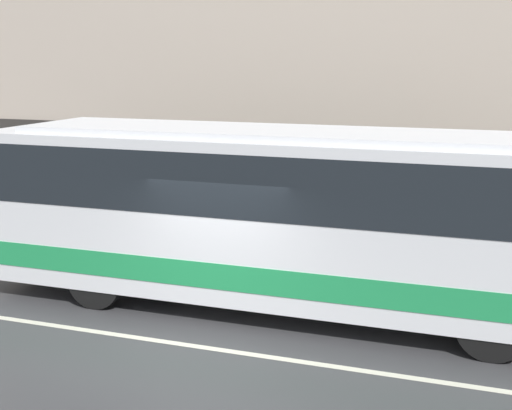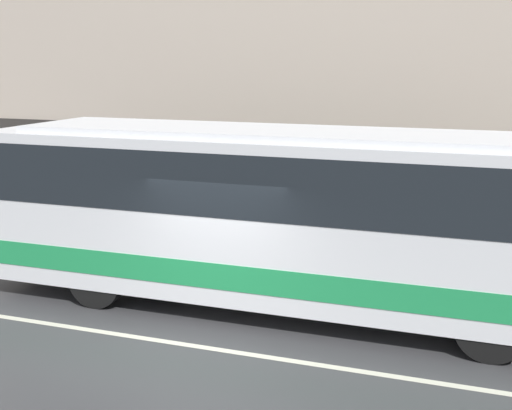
{
  "view_description": "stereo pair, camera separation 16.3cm",
  "coord_description": "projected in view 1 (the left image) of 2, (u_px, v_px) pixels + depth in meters",
  "views": [
    {
      "loc": [
        4.47,
        -9.69,
        4.52
      ],
      "look_at": [
        0.24,
        2.17,
        1.89
      ],
      "focal_mm": 50.0,
      "sensor_mm": 36.0,
      "label": 1
    },
    {
      "loc": [
        4.62,
        -9.64,
        4.52
      ],
      "look_at": [
        0.24,
        2.17,
        1.89
      ],
      "focal_mm": 50.0,
      "sensor_mm": 36.0,
      "label": 2
    }
  ],
  "objects": [
    {
      "name": "building_facade",
      "position": [
        317.0,
        14.0,
        16.73
      ],
      "size": [
        60.0,
        0.35,
        11.42
      ],
      "color": "#B7A899",
      "rests_on": "ground_plane"
    },
    {
      "name": "pedestrian_waiting",
      "position": [
        367.0,
        219.0,
        15.95
      ],
      "size": [
        0.36,
        0.36,
        1.73
      ],
      "color": "#333338",
      "rests_on": "sidewalk"
    },
    {
      "name": "transit_bus",
      "position": [
        274.0,
        209.0,
        12.76
      ],
      "size": [
        10.9,
        2.59,
        3.27
      ],
      "color": "silver",
      "rests_on": "ground_plane"
    },
    {
      "name": "lane_stripe",
      "position": [
        196.0,
        346.0,
        11.33
      ],
      "size": [
        54.0,
        0.14,
        0.01
      ],
      "color": "beige",
      "rests_on": "ground_plane"
    },
    {
      "name": "ground_plane",
      "position": [
        196.0,
        346.0,
        11.33
      ],
      "size": [
        60.0,
        60.0,
        0.0
      ],
      "primitive_type": "plane",
      "color": "#38383A"
    },
    {
      "name": "sidewalk",
      "position": [
        295.0,
        254.0,
        16.36
      ],
      "size": [
        60.0,
        2.94,
        0.14
      ],
      "color": "#A09E99",
      "rests_on": "ground_plane"
    }
  ]
}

